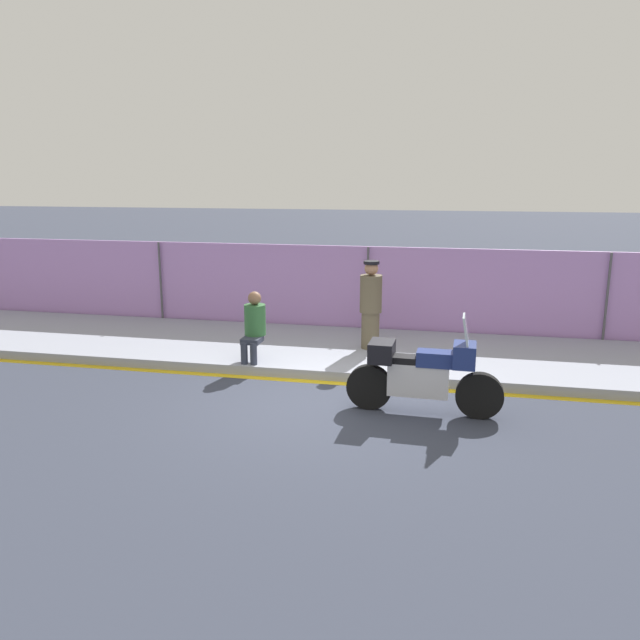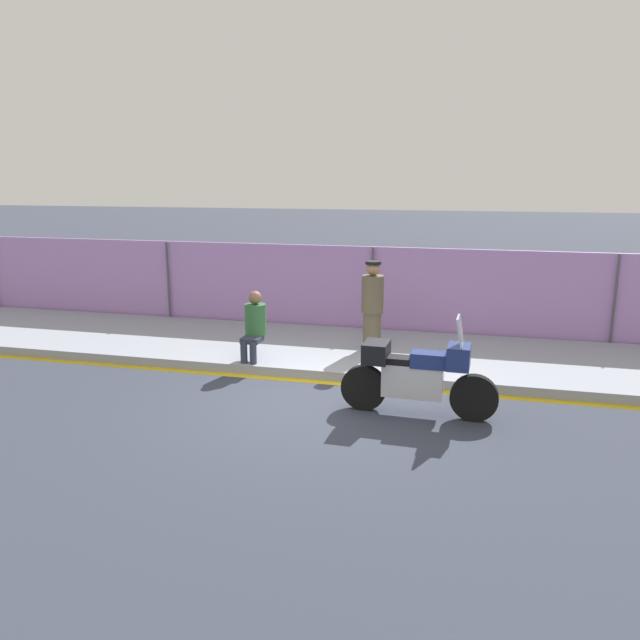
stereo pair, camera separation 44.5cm
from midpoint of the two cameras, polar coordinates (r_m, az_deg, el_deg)
The scene contains 7 objects.
ground_plane at distance 9.83m, azimuth 1.64°, elevation -7.66°, with size 120.00×120.00×0.00m, color #333847.
sidewalk at distance 12.36m, azimuth 4.45°, elevation -2.93°, with size 36.56×3.33×0.17m.
curb_paint_stripe at distance 10.74m, azimuth 2.81°, elevation -5.84°, with size 36.56×0.18×0.01m.
storefront_fence at distance 13.85m, azimuth 5.77°, elevation 2.61°, with size 34.74×0.17×1.98m.
motorcycle at distance 9.33m, azimuth 10.19°, elevation -4.95°, with size 2.32×0.54×1.53m.
officer_standing at distance 12.11m, azimuth 5.87°, elevation 1.38°, with size 0.43×0.43×1.72m.
person_seated_on_curb at distance 11.47m, azimuth -4.91°, elevation -0.19°, with size 0.39×0.66×1.26m.
Camera 2 is at (2.22, -8.93, 3.45)m, focal length 35.00 mm.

